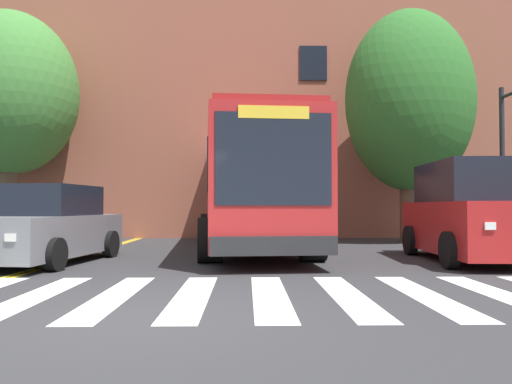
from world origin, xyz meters
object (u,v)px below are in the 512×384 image
object	(u,v)px
city_bus	(249,187)
street_tree_curbside_large	(410,102)
car_grey_near_lane	(47,227)
street_tree_curbside_small	(11,94)
car_red_far_lane	(472,214)
car_white_behind_bus	(220,215)

from	to	relation	value
city_bus	street_tree_curbside_large	size ratio (longest dim) A/B	1.35
car_grey_near_lane	street_tree_curbside_small	world-z (taller)	street_tree_curbside_small
street_tree_curbside_large	street_tree_curbside_small	world-z (taller)	street_tree_curbside_small
car_grey_near_lane	street_tree_curbside_small	distance (m)	9.04
car_red_far_lane	street_tree_curbside_large	size ratio (longest dim) A/B	0.59
car_grey_near_lane	car_red_far_lane	distance (m)	9.71
street_tree_curbside_small	city_bus	bearing A→B (deg)	-21.53
car_white_behind_bus	street_tree_curbside_large	distance (m)	11.25
car_white_behind_bus	street_tree_curbside_small	size ratio (longest dim) A/B	0.56
car_grey_near_lane	car_white_behind_bus	xyz separation A→B (m)	(3.16, 13.69, 0.05)
city_bus	car_grey_near_lane	size ratio (longest dim) A/B	2.40
car_red_far_lane	street_tree_curbside_large	xyz separation A→B (m)	(0.49, 5.79, 3.84)
city_bus	street_tree_curbside_small	size ratio (longest dim) A/B	1.33
city_bus	car_red_far_lane	size ratio (longest dim) A/B	2.29
car_red_far_lane	street_tree_curbside_small	size ratio (longest dim) A/B	0.58
car_grey_near_lane	car_white_behind_bus	bearing A→B (deg)	77.02
street_tree_curbside_large	car_red_far_lane	bearing A→B (deg)	-94.79
car_red_far_lane	street_tree_curbside_large	world-z (taller)	street_tree_curbside_large
car_red_far_lane	car_grey_near_lane	bearing A→B (deg)	-179.24
car_grey_near_lane	street_tree_curbside_large	xyz separation A→B (m)	(10.19, 5.92, 4.13)
street_tree_curbside_small	car_grey_near_lane	bearing A→B (deg)	-59.14
car_red_far_lane	car_white_behind_bus	xyz separation A→B (m)	(-6.55, 13.56, -0.24)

